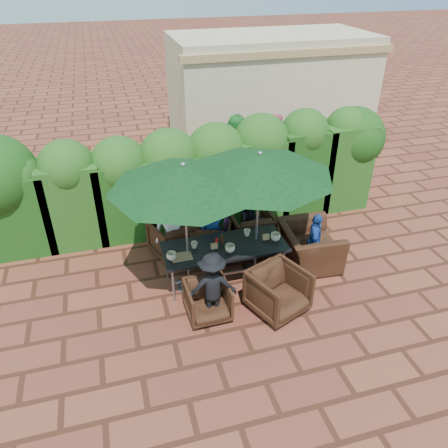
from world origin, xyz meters
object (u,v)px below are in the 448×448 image
object	(u,v)px
chair_far_left	(174,236)
chair_far_right	(251,227)
chair_end_right	(310,240)
umbrella_left	(184,177)
dining_table	(224,249)
umbrella_right	(260,165)
chair_far_mid	(212,237)
chair_near_right	(279,290)
chair_near_left	(208,299)

from	to	relation	value
chair_far_left	chair_far_right	distance (m)	1.57
chair_end_right	umbrella_left	bearing A→B (deg)	96.59
dining_table	umbrella_right	distance (m)	1.66
umbrella_left	chair_far_mid	world-z (taller)	umbrella_left
chair_far_left	chair_near_right	xyz separation A→B (m)	(1.38, -2.11, 0.02)
chair_far_right	chair_near_left	bearing A→B (deg)	51.79
umbrella_right	chair_far_right	size ratio (longest dim) A/B	2.98
chair_far_left	chair_far_mid	distance (m)	0.76
umbrella_right	chair_end_right	xyz separation A→B (m)	(1.11, 0.02, -1.70)
chair_far_mid	chair_near_left	size ratio (longest dim) A/B	1.09
umbrella_right	chair_far_mid	size ratio (longest dim) A/B	3.27
dining_table	chair_far_right	world-z (taller)	chair_far_right
chair_far_mid	dining_table	bearing A→B (deg)	112.70
chair_near_left	chair_end_right	distance (m)	2.44
umbrella_right	umbrella_left	bearing A→B (deg)	-175.65
dining_table	chair_far_right	distance (m)	1.28
chair_far_mid	chair_far_right	size ratio (longest dim) A/B	0.91
chair_near_right	chair_near_left	bearing A→B (deg)	148.49
chair_far_left	umbrella_left	bearing A→B (deg)	73.46
chair_far_left	chair_end_right	distance (m)	2.66
chair_far_right	chair_near_right	xyz separation A→B (m)	(-0.19, -1.98, 0.01)
chair_near_left	chair_far_mid	bearing A→B (deg)	71.51
chair_near_left	chair_near_right	distance (m)	1.18
umbrella_right	chair_near_left	world-z (taller)	umbrella_right
umbrella_left	umbrella_right	world-z (taller)	same
umbrella_left	umbrella_right	distance (m)	1.30
umbrella_right	chair_near_right	distance (m)	2.08
chair_near_right	chair_far_left	bearing A→B (deg)	100.79
chair_far_left	chair_near_right	bearing A→B (deg)	103.27
umbrella_left	chair_far_left	bearing A→B (deg)	93.40
chair_far_left	chair_far_mid	size ratio (longest dim) A/B	1.07
chair_far_right	chair_near_right	size ratio (longest dim) A/B	0.98
dining_table	chair_far_mid	world-z (taller)	chair_far_mid
chair_end_right	chair_far_right	bearing A→B (deg)	49.47
umbrella_left	chair_near_left	size ratio (longest dim) A/B	3.45
chair_far_mid	chair_near_right	world-z (taller)	chair_near_right
chair_far_left	chair_near_right	size ratio (longest dim) A/B	0.96
chair_far_left	chair_end_right	world-z (taller)	chair_end_right
umbrella_left	chair_end_right	size ratio (longest dim) A/B	2.08
chair_near_left	umbrella_right	bearing A→B (deg)	36.49
umbrella_left	chair_far_mid	distance (m)	2.16
chair_far_mid	umbrella_right	bearing A→B (deg)	148.96
chair_far_left	chair_near_left	world-z (taller)	chair_far_left
chair_near_right	dining_table	bearing A→B (deg)	99.06
chair_far_mid	chair_near_right	xyz separation A→B (m)	(0.64, -1.92, 0.04)
umbrella_right	chair_far_left	xyz separation A→B (m)	(-1.36, 1.02, -1.79)
umbrella_right	chair_far_right	xyz separation A→B (m)	(0.21, 0.89, -1.79)
chair_near_left	umbrella_left	bearing A→B (deg)	98.69
umbrella_left	chair_end_right	world-z (taller)	umbrella_left
umbrella_right	chair_far_mid	bearing A→B (deg)	126.62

